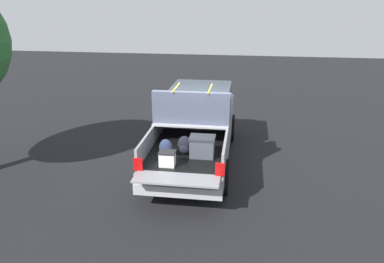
% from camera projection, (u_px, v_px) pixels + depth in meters
% --- Properties ---
extents(ground_plane, '(40.00, 40.00, 0.00)m').
position_uv_depth(ground_plane, '(195.00, 161.00, 10.81)').
color(ground_plane, black).
extents(pickup_truck, '(6.05, 2.06, 2.23)m').
position_uv_depth(pickup_truck, '(197.00, 124.00, 10.81)').
color(pickup_truck, gray).
rests_on(pickup_truck, ground_plane).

